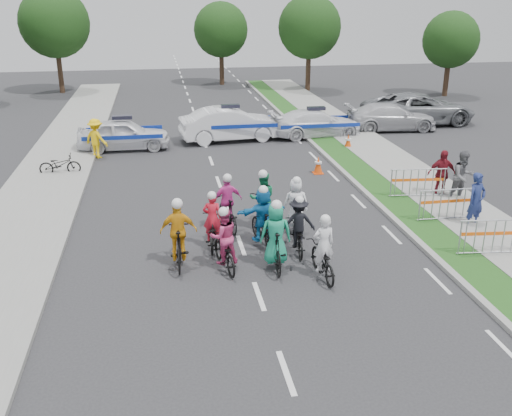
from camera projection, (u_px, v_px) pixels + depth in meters
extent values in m
plane|color=#28282B|center=(259.00, 296.00, 13.72)|extent=(90.00, 90.00, 0.00)
cube|color=gray|center=(383.00, 209.00, 19.11)|extent=(0.20, 60.00, 0.12)
cube|color=#204817|center=(402.00, 208.00, 19.23)|extent=(1.20, 60.00, 0.11)
cube|color=gray|center=(452.00, 204.00, 19.51)|extent=(2.40, 60.00, 0.13)
cube|color=gray|center=(20.00, 232.00, 17.28)|extent=(3.00, 60.00, 0.13)
imported|color=black|center=(322.00, 261.00, 14.52)|extent=(0.68, 1.74, 0.90)
imported|color=white|center=(324.00, 244.00, 14.31)|extent=(0.56, 0.38, 1.50)
sphere|color=white|center=(325.00, 220.00, 14.02)|extent=(0.26, 0.26, 0.26)
imported|color=black|center=(275.00, 248.00, 14.99)|extent=(0.61, 1.86, 1.11)
imported|color=#1C9C72|center=(276.00, 233.00, 14.78)|extent=(0.84, 0.57, 1.66)
sphere|color=white|center=(277.00, 205.00, 14.46)|extent=(0.29, 0.29, 0.29)
imported|color=black|center=(224.00, 252.00, 14.98)|extent=(0.91, 1.81, 0.91)
imported|color=#CC3873|center=(224.00, 236.00, 14.76)|extent=(0.83, 0.70, 1.51)
sphere|color=white|center=(223.00, 212.00, 14.47)|extent=(0.26, 0.26, 0.26)
imported|color=black|center=(179.00, 246.00, 15.12)|extent=(0.62, 1.86, 1.10)
imported|color=#EEA819|center=(179.00, 231.00, 14.91)|extent=(0.99, 0.46, 1.66)
sphere|color=white|center=(177.00, 204.00, 14.59)|extent=(0.29, 0.29, 0.29)
imported|color=black|center=(298.00, 237.00, 15.95)|extent=(0.74, 1.71, 0.87)
imported|color=black|center=(298.00, 222.00, 15.73)|extent=(0.99, 0.63, 1.46)
sphere|color=white|center=(300.00, 200.00, 15.45)|extent=(0.25, 0.25, 0.25)
imported|color=black|center=(262.00, 228.00, 16.38)|extent=(0.80, 1.80, 1.05)
imported|color=#1977BD|center=(263.00, 214.00, 16.17)|extent=(1.52, 0.72, 1.57)
sphere|color=white|center=(263.00, 190.00, 15.87)|extent=(0.27, 0.27, 0.27)
imported|color=black|center=(213.00, 232.00, 16.26)|extent=(0.81, 1.75, 0.88)
imported|color=red|center=(212.00, 218.00, 16.05)|extent=(0.58, 0.42, 1.47)
sphere|color=white|center=(212.00, 196.00, 15.76)|extent=(0.25, 0.25, 0.25)
imported|color=black|center=(295.00, 216.00, 17.26)|extent=(0.64, 1.74, 1.03)
imported|color=white|center=(296.00, 203.00, 17.06)|extent=(0.79, 0.56, 1.54)
sphere|color=white|center=(297.00, 181.00, 16.77)|extent=(0.27, 0.27, 0.27)
imported|color=black|center=(262.00, 213.00, 17.54)|extent=(0.76, 1.91, 0.99)
imported|color=#188552|center=(263.00, 198.00, 17.31)|extent=(0.83, 0.66, 1.64)
sphere|color=white|center=(263.00, 174.00, 16.99)|extent=(0.28, 0.28, 0.28)
imported|color=black|center=(228.00, 213.00, 17.47)|extent=(0.80, 1.79, 1.04)
imported|color=#EC41AF|center=(228.00, 200.00, 17.27)|extent=(0.97, 0.54, 1.56)
sphere|color=white|center=(227.00, 178.00, 16.97)|extent=(0.27, 0.27, 0.27)
imported|color=white|center=(124.00, 134.00, 26.38)|extent=(4.21, 1.70, 1.43)
imported|color=white|center=(230.00, 124.00, 27.95)|extent=(5.11, 2.26, 1.63)
imported|color=white|center=(316.00, 123.00, 28.82)|extent=(4.83, 2.34, 1.35)
imported|color=#BBBCC1|center=(391.00, 117.00, 30.17)|extent=(4.92, 2.26, 1.39)
imported|color=slate|center=(419.00, 109.00, 31.53)|extent=(6.27, 3.06, 1.71)
imported|color=navy|center=(476.00, 201.00, 17.46)|extent=(0.74, 0.59, 1.76)
imported|color=#56565B|center=(463.00, 176.00, 19.73)|extent=(0.95, 0.78, 1.79)
imported|color=maroon|center=(442.00, 174.00, 20.10)|extent=(1.05, 0.53, 1.73)
imported|color=yellow|center=(96.00, 138.00, 24.98)|extent=(1.29, 1.19, 1.75)
cube|color=#F24C0C|center=(318.00, 173.00, 23.09)|extent=(0.40, 0.40, 0.03)
cone|color=#F24C0C|center=(318.00, 165.00, 22.97)|extent=(0.36, 0.36, 0.70)
cylinder|color=silver|center=(318.00, 163.00, 22.94)|extent=(0.29, 0.29, 0.08)
cube|color=#F24C0C|center=(348.00, 148.00, 26.73)|extent=(0.40, 0.40, 0.03)
cone|color=#F24C0C|center=(348.00, 141.00, 26.61)|extent=(0.36, 0.36, 0.70)
cylinder|color=silver|center=(348.00, 139.00, 26.58)|extent=(0.29, 0.29, 0.08)
imported|color=black|center=(60.00, 165.00, 22.76)|extent=(1.61, 0.58, 0.84)
cylinder|color=#382619|center=(308.00, 68.00, 42.23)|extent=(0.36, 0.36, 3.25)
sphere|color=#143310|center=(309.00, 27.00, 41.20)|extent=(4.55, 4.55, 4.55)
cylinder|color=#382619|center=(447.00, 76.00, 40.05)|extent=(0.36, 0.36, 2.75)
sphere|color=#143310|center=(451.00, 40.00, 39.18)|extent=(3.85, 3.85, 3.85)
cylinder|color=#382619|center=(60.00, 68.00, 41.19)|extent=(0.36, 0.36, 3.50)
sphere|color=#143310|center=(54.00, 23.00, 40.07)|extent=(4.90, 4.90, 4.90)
cylinder|color=#382619|center=(222.00, 65.00, 45.02)|extent=(0.36, 0.36, 3.00)
sphere|color=#143310|center=(221.00, 30.00, 44.06)|extent=(4.20, 4.20, 4.20)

